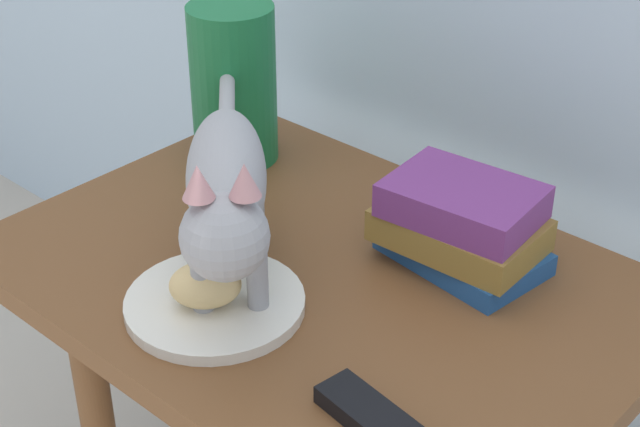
{
  "coord_description": "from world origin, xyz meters",
  "views": [
    {
      "loc": [
        0.64,
        -0.71,
        1.21
      ],
      "look_at": [
        0.0,
        0.0,
        0.64
      ],
      "focal_mm": 54.69,
      "sensor_mm": 36.0,
      "label": 1
    }
  ],
  "objects": [
    {
      "name": "cat",
      "position": [
        -0.05,
        -0.09,
        0.69
      ],
      "size": [
        0.37,
        0.35,
        0.23
      ],
      "color": "#99999E",
      "rests_on": "side_table"
    },
    {
      "name": "side_table",
      "position": [
        0.0,
        0.0,
        0.47
      ],
      "size": [
        0.77,
        0.55,
        0.56
      ],
      "color": "brown",
      "rests_on": "ground"
    },
    {
      "name": "plate",
      "position": [
        -0.04,
        -0.13,
        0.56
      ],
      "size": [
        0.2,
        0.2,
        0.01
      ],
      "primitive_type": "cylinder",
      "color": "silver",
      "rests_on": "side_table"
    },
    {
      "name": "book_stack",
      "position": [
        0.11,
        0.12,
        0.61
      ],
      "size": [
        0.2,
        0.15,
        0.11
      ],
      "color": "#1E4C8C",
      "rests_on": "side_table"
    },
    {
      "name": "bread_roll",
      "position": [
        -0.04,
        -0.15,
        0.6
      ],
      "size": [
        0.1,
        0.1,
        0.05
      ],
      "primitive_type": "ellipsoid",
      "rotation": [
        0.0,
        0.0,
        0.79
      ],
      "color": "#E0BC7A",
      "rests_on": "plate"
    },
    {
      "name": "tv_remote",
      "position": [
        0.23,
        -0.16,
        0.57
      ],
      "size": [
        0.15,
        0.06,
        0.02
      ],
      "primitive_type": "cube",
      "rotation": [
        0.0,
        0.0,
        -0.14
      ],
      "color": "black",
      "rests_on": "side_table"
    },
    {
      "name": "green_vase",
      "position": [
        -0.29,
        0.14,
        0.67
      ],
      "size": [
        0.12,
        0.12,
        0.23
      ],
      "primitive_type": "cylinder",
      "color": "#196B38",
      "rests_on": "side_table"
    }
  ]
}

